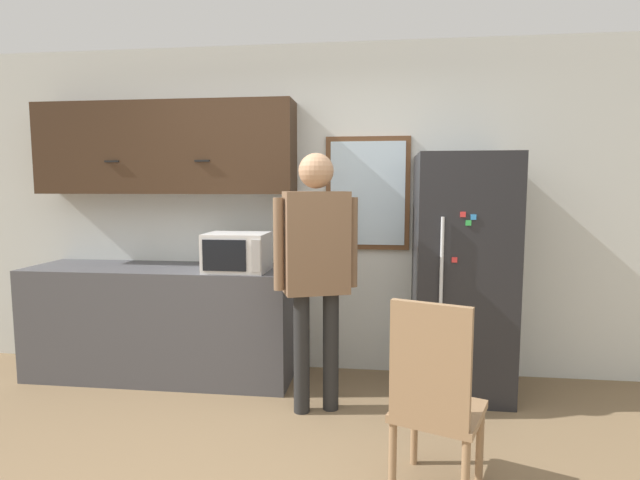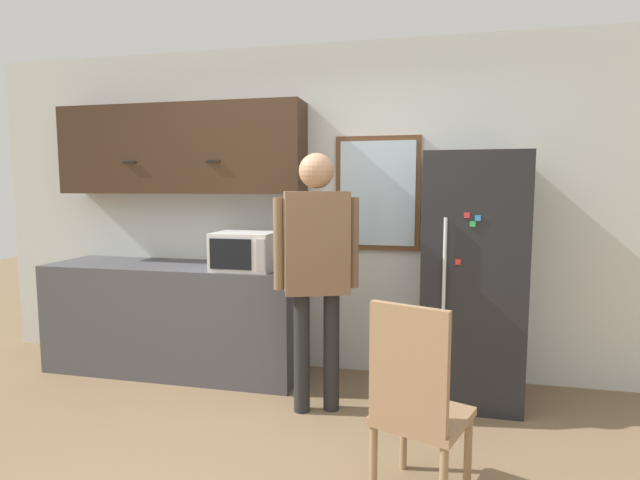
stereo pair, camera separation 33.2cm
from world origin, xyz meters
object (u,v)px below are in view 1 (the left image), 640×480
object	(u,v)px
microwave	(237,252)
refrigerator	(462,275)
chair	(434,395)
person	(316,256)

from	to	relation	value
microwave	refrigerator	xyz separation A→B (m)	(1.69, 0.10, -0.16)
microwave	chair	world-z (taller)	microwave
microwave	person	size ratio (longest dim) A/B	0.26
refrigerator	person	bearing A→B (deg)	-155.53
person	microwave	bearing A→B (deg)	130.38
microwave	chair	size ratio (longest dim) A/B	0.46
person	refrigerator	world-z (taller)	refrigerator
microwave	person	xyz separation A→B (m)	(0.66, -0.37, 0.04)
microwave	refrigerator	size ratio (longest dim) A/B	0.26
microwave	chair	bearing A→B (deg)	-43.41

